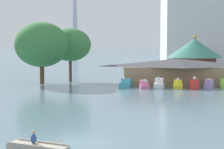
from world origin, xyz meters
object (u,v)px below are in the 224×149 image
Objects in this scene: pedal_boat_cyan at (127,84)px; pedal_boat_white at (160,84)px; background_building_block at (212,24)px; rowboat_with_rower at (38,147)px; pedal_boat_lavender at (210,84)px; pedal_boat_pink at (145,85)px; shoreline_tree_tall_left at (43,45)px; pedal_boat_red at (195,85)px; shoreline_tree_mid at (71,45)px; green_roof_pavilion at (196,56)px; pedal_boat_yellow at (179,85)px; boathouse at (179,71)px.

pedal_boat_white reaches higher than pedal_boat_cyan.
background_building_block is at bearing 173.09° from pedal_boat_cyan.
background_building_block is (37.24, 102.62, 13.12)m from rowboat_with_rower.
pedal_boat_lavender is at bearing -104.78° from background_building_block.
pedal_boat_pink is 19.02m from shoreline_tree_tall_left.
rowboat_with_rower is 1.39× the size of pedal_boat_red.
rowboat_with_rower is 45.39m from shoreline_tree_mid.
green_roof_pavilion is 29.78m from shoreline_tree_tall_left.
pedal_boat_yellow is 23.62m from shoreline_tree_tall_left.
pedal_boat_red is (5.08, -0.83, -0.03)m from pedal_boat_white.
rowboat_with_rower is 1.56× the size of pedal_boat_lavender.
background_building_block is (25.67, 68.77, 12.76)m from pedal_boat_white.
pedal_boat_white is 20.97m from shoreline_tree_tall_left.
boathouse is at bearing -125.57° from pedal_boat_lavender.
background_building_block reaches higher than green_roof_pavilion.
pedal_boat_white is 0.25× the size of green_roof_pavilion.
pedal_boat_red reaches higher than pedal_boat_yellow.
pedal_boat_yellow is at bearing 92.23° from rowboat_with_rower.
pedal_boat_yellow is at bearing -99.63° from boathouse.
shoreline_tree_tall_left is (-18.84, 7.03, 5.94)m from pedal_boat_white.
pedal_boat_yellow is 73.98m from background_building_block.
pedal_boat_yellow reaches higher than pedal_boat_lavender.
pedal_boat_cyan is 0.14× the size of boathouse.
shoreline_tree_mid is at bearing -114.24° from pedal_boat_yellow.
pedal_boat_red reaches higher than pedal_boat_white.
pedal_boat_cyan is at bearing -153.02° from boathouse.
rowboat_with_rower is at bearing -18.02° from pedal_boat_red.
pedal_boat_lavender is 27.94m from shoreline_tree_tall_left.
pedal_boat_yellow reaches higher than rowboat_with_rower.
pedal_boat_lavender is at bearing 104.07° from pedal_boat_cyan.
pedal_boat_yellow is 5.08m from pedal_boat_lavender.
green_roof_pavilion is 0.34× the size of background_building_block.
shoreline_tree_mid reaches higher than pedal_boat_red.
pedal_boat_cyan is 1.01× the size of pedal_boat_lavender.
pedal_boat_pink is 21.11m from green_roof_pavilion.
pedal_boat_cyan is 5.14m from pedal_boat_white.
pedal_boat_pink is (2.62, -1.63, -0.03)m from pedal_boat_cyan.
pedal_boat_yellow is 0.87× the size of pedal_boat_red.
background_building_block is (17.95, 68.03, 12.83)m from pedal_boat_lavender.
shoreline_tree_tall_left is at bearing -99.45° from pedal_boat_red.
rowboat_with_rower is 55.25m from green_roof_pavilion.
shoreline_tree_tall_left is (-21.60, 7.43, 6.02)m from pedal_boat_yellow.
pedal_boat_yellow is 0.24× the size of shoreline_tree_tall_left.
pedal_boat_yellow is 0.08× the size of background_building_block.
pedal_boat_red is (2.32, -0.43, 0.04)m from pedal_boat_yellow.
pedal_boat_cyan is 1.04× the size of pedal_boat_pink.
pedal_boat_pink is at bearing 100.03° from rowboat_with_rower.
green_roof_pavilion is (3.97, 18.07, 3.81)m from pedal_boat_red.
boathouse is 19.49m from shoreline_tree_mid.
pedal_boat_yellow is (2.76, -0.40, -0.07)m from pedal_boat_white.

